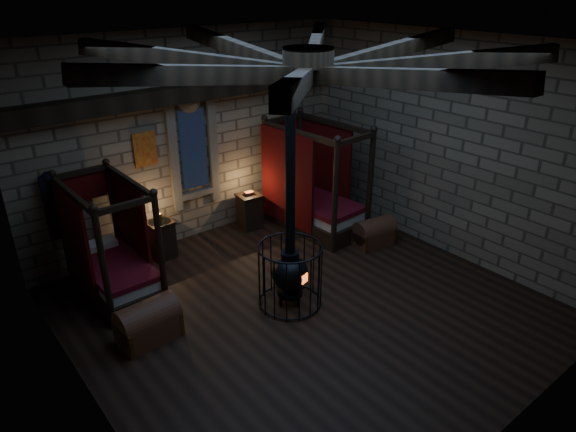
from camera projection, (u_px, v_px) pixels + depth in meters
room at (303, 79)px, 7.10m from camera, size 7.02×7.02×4.29m
bed_left at (113, 266)px, 8.85m from camera, size 1.05×1.96×2.03m
bed_right at (312, 202)px, 11.18m from camera, size 1.28×2.26×2.29m
trunk_left at (148, 322)px, 7.74m from camera, size 0.93×0.62×0.66m
trunk_right at (374, 233)px, 10.52m from camera, size 0.87×0.63×0.59m
nightstand_left at (162, 239)px, 9.99m from camera, size 0.49×0.47×0.94m
nightstand_right at (250, 211)px, 11.16m from camera, size 0.53×0.51×0.86m
stove at (290, 270)px, 8.43m from camera, size 1.07×1.07×4.05m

